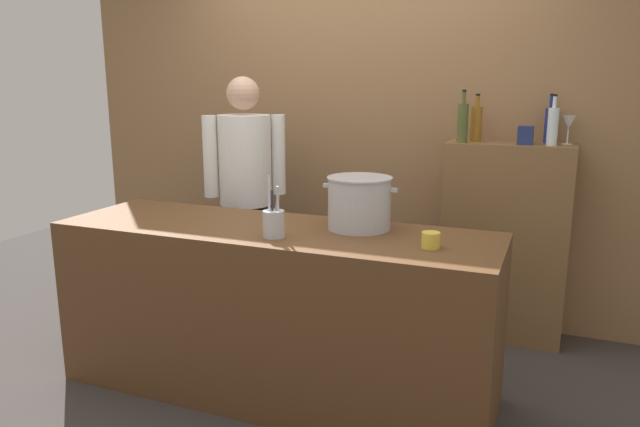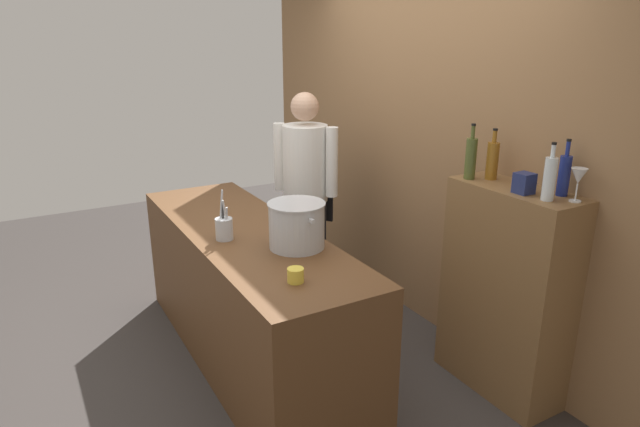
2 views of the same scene
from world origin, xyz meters
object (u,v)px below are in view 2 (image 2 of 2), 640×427
object	(u,v)px
chef	(306,184)
wine_bottle_amber	(492,160)
stockpot_large	(297,225)
wine_bottle_cobalt	(564,174)
butter_jar	(296,275)
spice_tin_navy	(524,183)
wine_bottle_clear	(550,178)
utensil_crock	(224,228)
wine_glass_tall	(579,177)
wine_bottle_olive	(471,158)

from	to	relation	value
chef	wine_bottle_amber	xyz separation A→B (m)	(1.39, 0.48, 0.41)
stockpot_large	wine_bottle_cobalt	bearing A→B (deg)	53.30
butter_jar	spice_tin_navy	distance (m)	1.30
butter_jar	wine_bottle_clear	xyz separation A→B (m)	(0.45, 1.21, 0.44)
utensil_crock	butter_jar	bearing A→B (deg)	7.53
wine_bottle_cobalt	wine_bottle_amber	bearing A→B (deg)	-171.05
butter_jar	wine_bottle_clear	world-z (taller)	wine_bottle_clear
stockpot_large	butter_jar	distance (m)	0.48
chef	spice_tin_navy	world-z (taller)	chef
stockpot_large	wine_glass_tall	size ratio (longest dim) A/B	2.25
utensil_crock	wine_bottle_cobalt	xyz separation A→B (m)	(1.16, 1.44, 0.40)
wine_bottle_amber	wine_glass_tall	bearing A→B (deg)	3.38
wine_bottle_olive	chef	bearing A→B (deg)	-164.14
utensil_crock	butter_jar	distance (m)	0.74
stockpot_large	wine_bottle_amber	xyz separation A→B (m)	(0.41, 1.06, 0.34)
wine_bottle_amber	wine_bottle_cobalt	bearing A→B (deg)	8.95
wine_bottle_amber	wine_bottle_olive	size ratio (longest dim) A/B	0.92
utensil_crock	wine_bottle_olive	distance (m)	1.50
wine_bottle_cobalt	spice_tin_navy	bearing A→B (deg)	-131.78
stockpot_large	wine_bottle_olive	xyz separation A→B (m)	(0.34, 0.96, 0.35)
utensil_crock	wine_glass_tall	world-z (taller)	wine_glass_tall
wine_bottle_cobalt	spice_tin_navy	xyz separation A→B (m)	(-0.13, -0.14, -0.06)
butter_jar	wine_bottle_cobalt	world-z (taller)	wine_bottle_cobalt
utensil_crock	wine_bottle_cobalt	distance (m)	1.90
utensil_crock	butter_jar	size ratio (longest dim) A/B	3.58
wine_bottle_amber	spice_tin_navy	size ratio (longest dim) A/B	2.68
chef	butter_jar	xyz separation A→B (m)	(1.39, -0.80, -0.03)
wine_glass_tall	wine_bottle_clear	bearing A→B (deg)	-130.16
spice_tin_navy	wine_bottle_olive	bearing A→B (deg)	-175.76
utensil_crock	wine_bottle_cobalt	size ratio (longest dim) A/B	1.00
chef	wine_glass_tall	size ratio (longest dim) A/B	9.64
wine_bottle_amber	spice_tin_navy	distance (m)	0.32
wine_bottle_amber	wine_glass_tall	distance (m)	0.54
wine_bottle_cobalt	wine_glass_tall	bearing A→B (deg)	-18.42
utensil_crock	wine_bottle_clear	world-z (taller)	wine_bottle_clear
chef	butter_jar	world-z (taller)	chef
chef	wine_bottle_amber	size ratio (longest dim) A/B	5.61
wine_bottle_amber	spice_tin_navy	bearing A→B (deg)	-13.99
butter_jar	wine_bottle_cobalt	bearing A→B (deg)	72.30
stockpot_large	wine_bottle_clear	distance (m)	1.35
butter_jar	wine_bottle_olive	xyz separation A→B (m)	(-0.07, 1.18, 0.45)
wine_bottle_clear	wine_glass_tall	xyz separation A→B (m)	(0.09, 0.10, 0.01)
utensil_crock	wine_bottle_amber	size ratio (longest dim) A/B	1.01
butter_jar	chef	bearing A→B (deg)	149.97
wine_bottle_cobalt	spice_tin_navy	size ratio (longest dim) A/B	2.70
utensil_crock	butter_jar	xyz separation A→B (m)	(0.73, 0.10, -0.03)
stockpot_large	wine_bottle_olive	bearing A→B (deg)	70.24
stockpot_large	utensil_crock	world-z (taller)	utensil_crock
butter_jar	wine_bottle_amber	size ratio (longest dim) A/B	0.28
utensil_crock	wine_bottle_clear	xyz separation A→B (m)	(1.18, 1.30, 0.40)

